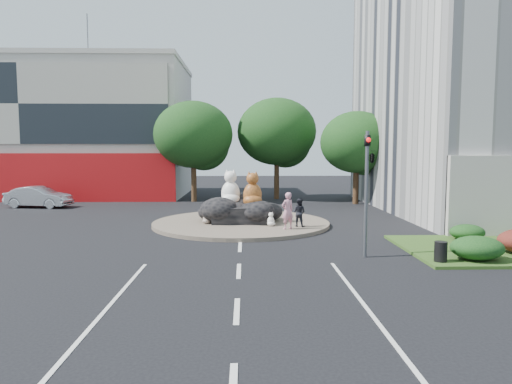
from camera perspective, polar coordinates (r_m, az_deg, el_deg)
ground at (r=16.31m, az=-2.17°, el=-9.86°), size 120.00×120.00×0.00m
roundabout_island at (r=26.08m, az=-1.88°, el=-3.91°), size 10.00×10.00×0.20m
rock_plinth at (r=26.00m, az=-1.88°, el=-2.72°), size 3.20×2.60×0.90m
shophouse_block at (r=47.35m, az=-24.24°, el=7.13°), size 25.20×12.30×17.40m
tree_left at (r=38.05m, az=-7.72°, el=6.71°), size 6.46×6.46×8.27m
tree_mid at (r=39.93m, az=2.71°, el=7.12°), size 6.84×6.84×8.76m
tree_right at (r=36.89m, az=12.54°, el=5.71°), size 5.70×5.70×7.30m
hedge_near_green at (r=19.27m, az=25.90°, el=-6.30°), size 2.00×1.60×0.90m
hedge_back_green at (r=23.28m, az=24.90°, el=-4.57°), size 1.60×1.28×0.72m
traffic_light at (r=18.41m, az=13.97°, el=3.13°), size 0.44×1.24×5.00m
street_lamp at (r=26.88m, az=26.66°, el=5.34°), size 2.34×0.22×8.06m
cat_white at (r=26.10m, az=-3.20°, el=0.60°), size 1.49×1.37×2.08m
cat_tabby at (r=25.48m, az=-0.44°, el=0.41°), size 1.27×1.12×2.00m
kitten_calico at (r=25.39m, az=-6.21°, el=-3.02°), size 0.65×0.64×0.83m
kitten_white at (r=24.48m, az=1.88°, el=-3.37°), size 0.57×0.54×0.77m
pedestrian_pink at (r=23.51m, az=3.97°, el=-2.34°), size 0.83×0.74×1.90m
pedestrian_dark at (r=24.34m, az=5.40°, el=-2.56°), size 0.92×0.85×1.51m
parked_car at (r=37.52m, az=-25.53°, el=-0.57°), size 4.95×2.38×1.57m
litter_bin at (r=18.41m, az=22.08°, el=-6.91°), size 0.50×0.50×0.75m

